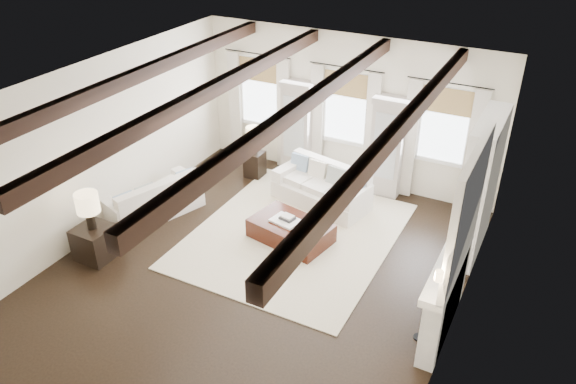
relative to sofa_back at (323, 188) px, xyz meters
The scene contains 15 objects.
ground 2.57m from the sofa_back, 91.09° to the right, with size 7.50×7.50×0.00m, color black.
room_shell 2.37m from the sofa_back, 67.01° to the right, with size 6.54×7.54×3.22m.
area_rug 1.36m from the sofa_back, 88.89° to the right, with size 3.51×4.17×0.02m, color beige.
sofa_back is the anchor object (origin of this frame).
sofa_left 3.37m from the sofa_back, 144.41° to the right, with size 1.44×2.07×0.81m.
ottoman 1.49m from the sofa_back, 88.67° to the right, with size 1.44×0.90×0.38m, color black.
tray 1.51m from the sofa_back, 92.63° to the right, with size 0.50×0.38×0.04m, color white.
book_lower 1.47m from the sofa_back, 91.89° to the right, with size 0.26×0.20×0.04m, color #262628.
book_upper 1.47m from the sofa_back, 91.91° to the right, with size 0.22×0.17×0.03m, color beige.
side_table_front 4.48m from the sofa_back, 127.96° to the right, with size 0.61×0.61×0.61m, color black.
lamp_front 4.54m from the sofa_back, 127.96° to the right, with size 0.40×0.40×0.68m.
side_table_back 1.86m from the sofa_back, 168.48° to the left, with size 0.38×0.38×0.58m, color black.
lamp_back 1.97m from the sofa_back, 168.48° to the left, with size 0.35×0.35×0.60m.
candlestick_near 4.04m from the sofa_back, 45.11° to the right, with size 0.16×0.16×0.81m.
candlestick_far 3.71m from the sofa_back, 39.71° to the right, with size 0.18×0.18×0.87m.
Camera 1 is at (3.99, -6.57, 5.94)m, focal length 35.00 mm.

